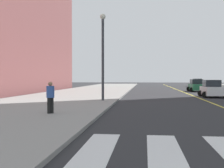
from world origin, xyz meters
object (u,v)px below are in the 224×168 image
(pedestrian_walking_west, at_px, (50,96))
(street_lamp, at_px, (103,49))
(car_white_second, at_px, (212,89))
(car_silver_third, at_px, (197,83))
(car_green_nearest, at_px, (197,86))

(pedestrian_walking_west, height_order, street_lamp, street_lamp)
(car_white_second, xyz_separation_m, street_lamp, (-9.79, -7.16, 3.37))
(car_silver_third, distance_m, street_lamp, 38.82)
(car_green_nearest, height_order, car_silver_third, car_silver_third)
(car_green_nearest, relative_size, street_lamp, 0.57)
(car_white_second, bearing_deg, car_green_nearest, -92.34)
(car_green_nearest, bearing_deg, pedestrian_walking_west, 64.95)
(pedestrian_walking_west, distance_m, street_lamp, 9.23)
(car_green_nearest, relative_size, car_silver_third, 1.01)
(car_green_nearest, distance_m, car_silver_third, 17.79)
(car_silver_third, bearing_deg, car_white_second, 83.39)
(car_green_nearest, relative_size, car_white_second, 1.01)
(pedestrian_walking_west, xyz_separation_m, street_lamp, (1.41, 8.56, 3.14))
(car_green_nearest, height_order, street_lamp, street_lamp)
(car_white_second, xyz_separation_m, pedestrian_walking_west, (-11.20, -15.72, 0.23))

